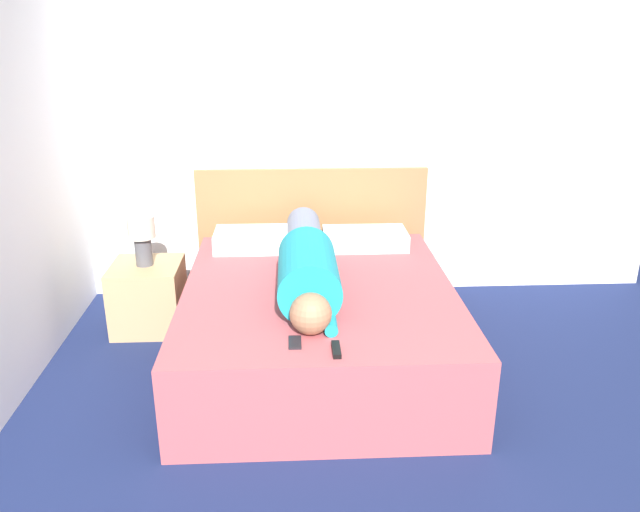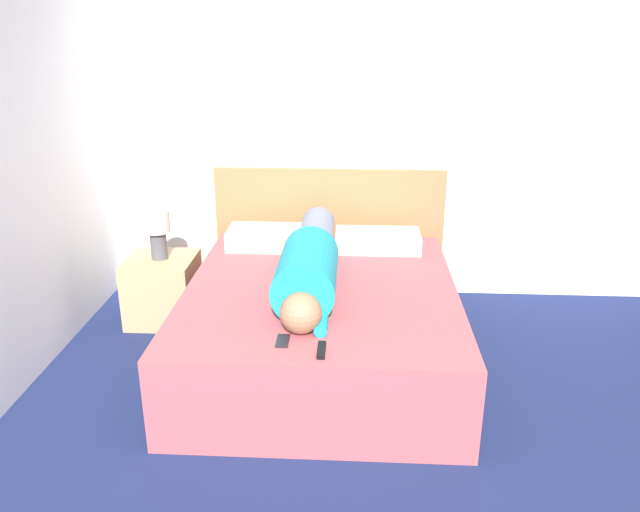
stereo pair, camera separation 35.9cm
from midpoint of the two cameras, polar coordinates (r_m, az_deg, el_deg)
The scene contains 10 objects.
wall_back at distance 4.75m, azimuth -0.66°, elevation 11.59°, with size 5.04×0.06×2.60m.
bed at distance 3.93m, azimuth -2.74°, elevation -6.31°, with size 1.65×1.94×0.53m.
headboard at distance 4.87m, azimuth -2.85°, elevation 2.14°, with size 1.77×0.04×1.01m.
nightstand at distance 4.59m, azimuth -17.62°, elevation -3.57°, with size 0.47×0.47×0.48m.
table_lamp at distance 4.44m, azimuth -18.23°, elevation 1.75°, with size 0.18×0.18×0.35m.
person_lying at distance 3.76m, azimuth -3.92°, elevation -0.75°, with size 0.35×1.65×0.35m.
pillow_near_headboard at distance 4.47m, azimuth -7.89°, elevation 1.47°, with size 0.63×0.33×0.13m.
pillow_second at distance 4.47m, azimuth 1.82°, elevation 1.55°, with size 0.60×0.33×0.12m.
tv_remote at distance 3.08m, azimuth -1.87°, elevation -8.63°, with size 0.04×0.15×0.02m.
cell_phone at distance 3.17m, azimuth -5.59°, elevation -7.96°, with size 0.06×0.13×0.01m.
Camera 1 is at (-0.36, -1.42, 2.03)m, focal length 35.00 mm.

